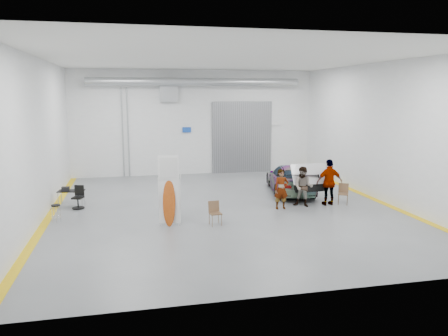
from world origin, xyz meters
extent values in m
plane|color=slate|center=(0.00, 0.00, 0.00)|extent=(16.00, 16.00, 0.00)
cube|color=silver|center=(-7.00, 0.00, 3.00)|extent=(0.02, 16.00, 6.00)
cube|color=silver|center=(7.00, 0.00, 3.00)|extent=(0.02, 16.00, 6.00)
cube|color=silver|center=(0.00, 8.00, 3.00)|extent=(14.00, 0.02, 6.00)
cube|color=silver|center=(0.00, -8.00, 3.00)|extent=(14.00, 0.02, 6.00)
cube|color=white|center=(0.00, 0.00, 6.00)|extent=(14.00, 16.00, 0.02)
cube|color=gray|center=(2.80, 7.92, 2.10)|extent=(3.60, 0.12, 4.20)
cube|color=#979BA0|center=(-1.50, 7.92, 4.80)|extent=(1.00, 0.50, 1.20)
cylinder|color=#979BA0|center=(0.00, 7.40, 5.30)|extent=(11.90, 0.44, 0.44)
cube|color=#1543AC|center=(-0.50, 7.92, 2.60)|extent=(0.50, 0.04, 0.30)
cube|color=white|center=(4.80, 7.92, 2.90)|extent=(0.70, 0.04, 0.25)
cylinder|color=#979BA0|center=(-3.80, 7.92, 2.50)|extent=(0.08, 0.08, 5.00)
cylinder|color=#979BA0|center=(-4.10, 7.92, 2.50)|extent=(0.08, 0.08, 5.00)
cube|color=#DFB40C|center=(-6.85, 0.00, 0.01)|extent=(0.30, 16.00, 0.01)
cube|color=#DFB40C|center=(6.85, 0.00, 0.01)|extent=(0.30, 16.00, 0.01)
imported|color=silver|center=(3.68, 2.16, 0.67)|extent=(2.68, 4.87, 1.33)
imported|color=#947250|center=(2.23, -0.60, 0.82)|extent=(0.60, 0.40, 1.65)
imported|color=slate|center=(3.26, -0.44, 0.84)|extent=(1.04, 0.99, 1.69)
imported|color=brown|center=(4.42, -0.44, 0.98)|extent=(1.14, 0.49, 1.96)
cube|color=white|center=(-2.39, -1.95, 0.90)|extent=(0.75, 0.19, 1.61)
ellipsoid|color=#D36212|center=(-2.39, -2.02, 0.85)|extent=(0.48, 0.30, 1.70)
cube|color=white|center=(-2.39, -1.97, 2.11)|extent=(0.72, 0.19, 0.85)
cylinder|color=white|center=(-2.71, -1.95, 1.35)|extent=(0.02, 0.02, 2.69)
cylinder|color=white|center=(-2.08, -1.95, 1.35)|extent=(0.02, 0.02, 2.69)
cube|color=brown|center=(-0.83, -2.25, 0.44)|extent=(0.45, 0.44, 0.04)
cube|color=brown|center=(-0.83, -2.07, 0.66)|extent=(0.42, 0.13, 0.39)
cube|color=brown|center=(5.06, -0.47, 0.45)|extent=(0.56, 0.55, 0.04)
cube|color=brown|center=(5.06, -0.28, 0.68)|extent=(0.41, 0.28, 0.40)
cylinder|color=black|center=(-6.45, -0.66, 0.64)|extent=(0.32, 0.32, 0.05)
torus|color=silver|center=(-6.45, -0.66, 0.21)|extent=(0.34, 0.34, 0.02)
cylinder|color=#979BA0|center=(-6.68, 1.47, 0.32)|extent=(0.03, 0.03, 0.63)
cylinder|color=#979BA0|center=(-5.71, 1.47, 0.32)|extent=(0.03, 0.03, 0.63)
cylinder|color=#979BA0|center=(-6.68, 1.91, 0.32)|extent=(0.03, 0.03, 0.63)
cylinder|color=#979BA0|center=(-5.71, 1.91, 0.32)|extent=(0.03, 0.03, 0.63)
cube|color=black|center=(-6.20, 1.69, 0.65)|extent=(1.12, 0.68, 0.04)
cylinder|color=#1A3E9D|center=(-5.93, 1.61, 0.77)|extent=(0.07, 0.07, 0.19)
cube|color=black|center=(-6.42, 1.74, 0.75)|extent=(0.31, 0.19, 0.16)
cylinder|color=black|center=(-5.89, 1.19, 0.04)|extent=(0.50, 0.50, 0.04)
cylinder|color=black|center=(-5.89, 1.19, 0.25)|extent=(0.05, 0.05, 0.42)
cube|color=black|center=(-5.89, 1.19, 0.46)|extent=(0.51, 0.51, 0.06)
cube|color=black|center=(-5.89, 1.38, 0.73)|extent=(0.39, 0.17, 0.44)
cube|color=silver|center=(3.68, 0.11, 1.35)|extent=(1.56, 0.95, 0.04)
camera|label=1|loc=(-3.73, -17.05, 4.67)|focal=35.00mm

